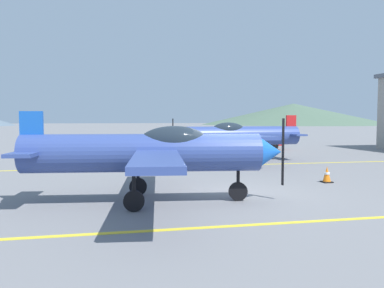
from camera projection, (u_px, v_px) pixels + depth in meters
ground_plane at (238, 196)px, 11.75m from camera, size 400.00×400.00×0.00m
apron_line_near at (283, 223)px, 8.72m from camera, size 80.00×0.16×0.01m
apron_line_far at (189, 166)px, 19.18m from camera, size 80.00×0.16×0.01m
airplane_near at (153, 151)px, 10.81m from camera, size 7.38×8.47×2.53m
airplane_mid at (238, 135)px, 21.64m from camera, size 7.33×8.45×2.53m
car_sedan at (252, 138)px, 29.65m from camera, size 4.33×2.09×1.62m
traffic_cone_front at (327, 175)px, 14.29m from camera, size 0.36×0.36×0.59m
hill_centerleft at (293, 114)px, 160.13m from camera, size 75.21×75.21×8.56m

